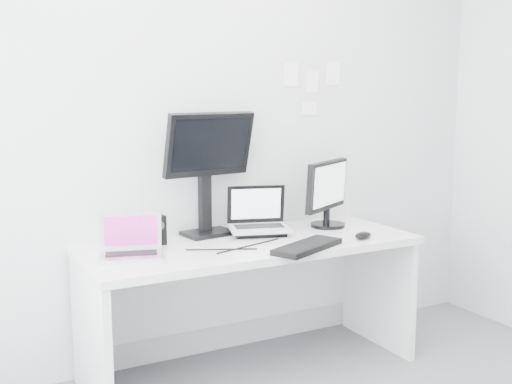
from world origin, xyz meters
TOP-DOWN VIEW (x-y plane):
  - back_wall at (0.00, 1.60)m, footprint 3.60×0.00m
  - desk at (0.00, 1.25)m, footprint 1.80×0.70m
  - macbook at (-0.67, 1.22)m, footprint 0.35×0.30m
  - speaker at (-0.46, 1.43)m, footprint 0.09×0.09m
  - dell_laptop at (0.12, 1.37)m, footprint 0.39×0.34m
  - rear_monitor at (-0.14, 1.50)m, footprint 0.54×0.25m
  - samsung_monitor at (0.58, 1.37)m, footprint 0.49×0.40m
  - keyboard at (0.17, 0.97)m, footprint 0.46×0.32m
  - mouse at (0.57, 1.02)m, footprint 0.14×0.12m
  - wall_note_0 at (0.45, 1.59)m, footprint 0.10×0.00m
  - wall_note_1 at (0.60, 1.59)m, footprint 0.09×0.00m
  - wall_note_2 at (0.75, 1.59)m, footprint 0.10×0.00m
  - wall_note_3 at (0.58, 1.59)m, footprint 0.11×0.00m

SIDE VIEW (x-z plane):
  - desk at x=0.00m, z-range 0.00..0.73m
  - keyboard at x=0.17m, z-range 0.73..0.76m
  - mouse at x=0.57m, z-range 0.73..0.77m
  - speaker at x=-0.46m, z-range 0.73..0.88m
  - macbook at x=-0.67m, z-range 0.73..0.95m
  - dell_laptop at x=0.12m, z-range 0.73..1.01m
  - samsung_monitor at x=0.58m, z-range 0.73..1.14m
  - rear_monitor at x=-0.14m, z-range 0.73..1.43m
  - back_wall at x=0.00m, z-range -0.45..3.15m
  - wall_note_3 at x=0.58m, z-range 1.38..1.46m
  - wall_note_1 at x=0.60m, z-range 1.52..1.65m
  - wall_note_0 at x=0.45m, z-range 1.55..1.69m
  - wall_note_2 at x=0.75m, z-range 1.56..1.70m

